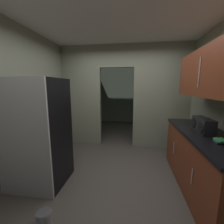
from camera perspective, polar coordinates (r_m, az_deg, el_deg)
name	(u,v)px	position (r m, az deg, el deg)	size (l,w,h in m)	color
ground	(116,180)	(2.82, 1.55, -24.81)	(20.00, 20.00, 0.00)	#47423D
kitchen_overhead_slab	(120,24)	(3.00, 3.13, 30.95)	(3.74, 7.24, 0.06)	silver
kitchen_partition	(125,94)	(3.93, 5.21, 6.88)	(3.34, 0.12, 2.65)	gray
adjoining_room_shell	(127,94)	(5.83, 5.82, 7.08)	(3.34, 2.81, 2.65)	slate
refrigerator	(38,133)	(2.69, -26.76, -7.17)	(0.84, 0.77, 1.73)	black
lower_cabinet_run	(203,162)	(2.75, 31.82, -16.21)	(0.66, 2.00, 0.92)	maroon
upper_cabinet_counterside	(213,72)	(2.51, 34.63, 12.57)	(0.36, 1.80, 0.68)	maroon
boombox	(203,125)	(2.61, 31.78, -4.34)	(0.18, 0.44, 0.25)	black
book_stack	(220,141)	(2.24, 36.41, -9.09)	(0.14, 0.15, 0.05)	black
paint_can	(44,219)	(2.24, -24.74, -33.53)	(0.17, 0.17, 0.19)	#99999E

